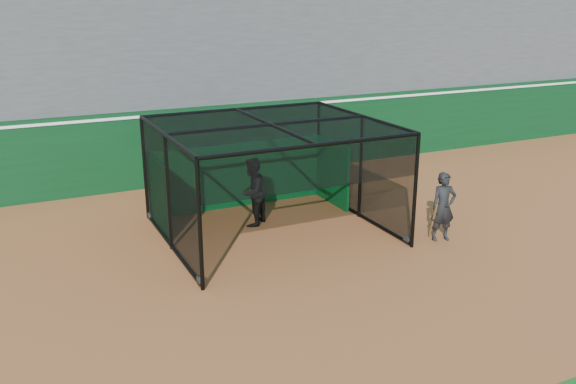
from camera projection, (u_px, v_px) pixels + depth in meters
name	position (u px, v px, depth m)	size (l,w,h in m)	color
ground	(322.00, 278.00, 13.35)	(120.00, 120.00, 0.00)	brown
outfield_wall	(200.00, 143.00, 20.27)	(50.00, 0.50, 2.50)	#093215
grandstand	(165.00, 38.00, 22.55)	(50.00, 7.85, 8.95)	#4C4C4F
batting_cage	(271.00, 179.00, 15.63)	(5.47, 5.00, 2.85)	black
batter	(252.00, 192.00, 16.26)	(0.90, 0.70, 1.85)	black
on_deck_player	(443.00, 207.00, 15.23)	(0.72, 0.55, 1.77)	black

